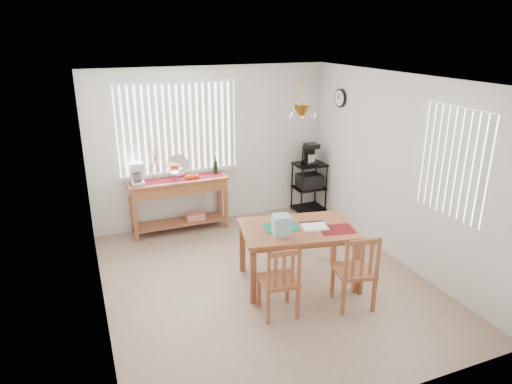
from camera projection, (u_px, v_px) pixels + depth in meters
name	position (u px, v px, depth m)	size (l,w,h in m)	color
ground	(265.00, 281.00, 6.01)	(4.00, 4.50, 0.01)	tan
room_shell	(265.00, 157.00, 5.46)	(4.20, 4.70, 2.70)	white
sideboard	(179.00, 192.00, 7.32)	(1.57, 0.44, 0.88)	#A05836
sideboard_items	(162.00, 172.00, 7.12)	(1.49, 0.37, 0.68)	maroon
wire_cart	(309.00, 183.00, 8.15)	(0.53, 0.42, 0.90)	black
cart_items	(310.00, 154.00, 7.98)	(0.21, 0.25, 0.37)	black
dining_table	(298.00, 234.00, 5.80)	(1.58, 1.17, 0.76)	#A05836
table_items	(290.00, 225.00, 5.60)	(1.09, 0.71, 0.24)	#157A59
chair_left	(279.00, 281.00, 5.16)	(0.45, 0.45, 0.89)	#A05836
chair_right	(355.00, 272.00, 5.31)	(0.52, 0.52, 0.95)	#A05836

